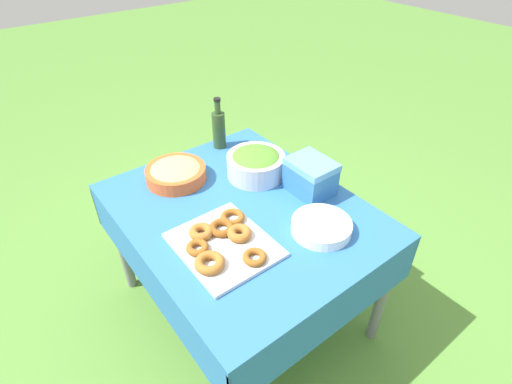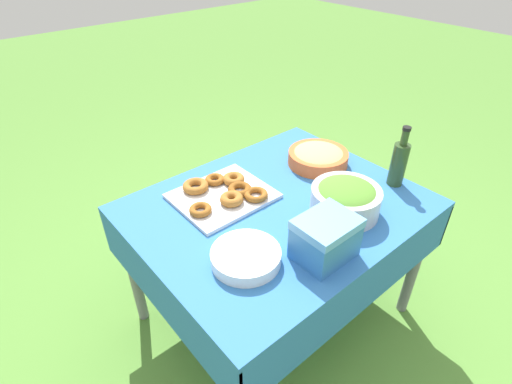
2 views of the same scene
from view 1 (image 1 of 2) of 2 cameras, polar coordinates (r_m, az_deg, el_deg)
name	(u,v)px [view 1 (image 1 of 2)]	position (r m, az deg, el deg)	size (l,w,h in m)	color
ground_plane	(244,308)	(2.28, -1.65, -16.20)	(14.00, 14.00, 0.00)	#568C38
picnic_table	(242,225)	(1.83, -1.98, -4.71)	(1.18, 0.96, 0.70)	#2D6BB2
salad_bowl	(256,163)	(1.94, -0.03, 4.14)	(0.28, 0.28, 0.13)	silver
pasta_bowl	(176,172)	(1.96, -11.39, 2.75)	(0.29, 0.29, 0.08)	#E05B28
donut_platter	(223,242)	(1.59, -4.77, -7.13)	(0.40, 0.34, 0.05)	silver
plate_stack	(321,227)	(1.66, 9.32, -4.90)	(0.25, 0.25, 0.05)	white
olive_oil_bottle	(219,128)	(2.17, -5.33, 9.04)	(0.07, 0.07, 0.28)	#2D4723
cooler_box	(310,176)	(1.84, 7.78, 2.23)	(0.21, 0.17, 0.16)	#3372B7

